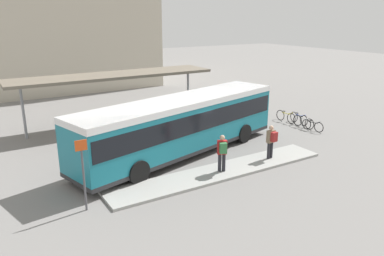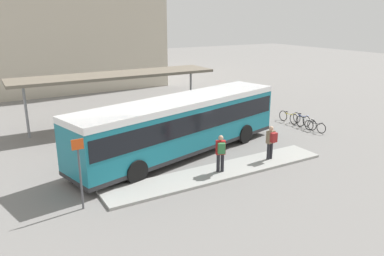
{
  "view_description": "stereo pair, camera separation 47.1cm",
  "coord_description": "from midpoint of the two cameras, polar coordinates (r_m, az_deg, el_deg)",
  "views": [
    {
      "loc": [
        -9.28,
        -16.17,
        7.09
      ],
      "look_at": [
        0.62,
        0.0,
        1.36
      ],
      "focal_mm": 35.0,
      "sensor_mm": 36.0,
      "label": 1
    },
    {
      "loc": [
        -8.87,
        -16.41,
        7.09
      ],
      "look_at": [
        0.62,
        0.0,
        1.36
      ],
      "focal_mm": 35.0,
      "sensor_mm": 36.0,
      "label": 2
    }
  ],
  "objects": [
    {
      "name": "bicycle_yellow",
      "position": [
        26.59,
        14.98,
        1.6
      ],
      "size": [
        0.48,
        1.74,
        0.75
      ],
      "rotation": [
        0.0,
        0.0,
        -1.54
      ],
      "color": "black",
      "rests_on": "ground_plane"
    },
    {
      "name": "station_building",
      "position": [
        43.17,
        -20.8,
        16.88
      ],
      "size": [
        19.73,
        15.37,
        15.84
      ],
      "color": "#BCB29E",
      "rests_on": "ground_plane"
    },
    {
      "name": "pedestrian_waiting",
      "position": [
        17.18,
        5.19,
        -3.56
      ],
      "size": [
        0.52,
        0.56,
        1.76
      ],
      "rotation": [
        0.0,
        0.0,
        1.16
      ],
      "color": "#232328",
      "rests_on": "curb_island"
    },
    {
      "name": "bicycle_blue",
      "position": [
        26.36,
        16.85,
        1.3
      ],
      "size": [
        0.48,
        1.7,
        0.73
      ],
      "rotation": [
        0.0,
        0.0,
        -1.67
      ],
      "color": "black",
      "rests_on": "ground_plane"
    },
    {
      "name": "curb_island",
      "position": [
        17.7,
        5.03,
        -6.65
      ],
      "size": [
        11.25,
        1.8,
        0.12
      ],
      "color": "#9E9E99",
      "rests_on": "ground_plane"
    },
    {
      "name": "ground_plane",
      "position": [
        19.95,
        -0.87,
        -4.01
      ],
      "size": [
        120.0,
        120.0,
        0.0
      ],
      "primitive_type": "plane",
      "color": "slate"
    },
    {
      "name": "bicycle_white",
      "position": [
        25.53,
        17.48,
        0.76
      ],
      "size": [
        0.48,
        1.72,
        0.74
      ],
      "rotation": [
        0.0,
        0.0,
        -1.53
      ],
      "color": "black",
      "rests_on": "ground_plane"
    },
    {
      "name": "station_shelter",
      "position": [
        25.08,
        -10.99,
        7.84
      ],
      "size": [
        13.26,
        2.91,
        3.44
      ],
      "color": "#706656",
      "rests_on": "ground_plane"
    },
    {
      "name": "platform_sign",
      "position": [
        14.48,
        -15.82,
        -6.32
      ],
      "size": [
        0.44,
        0.08,
        2.8
      ],
      "color": "#4C4C51",
      "rests_on": "ground_plane"
    },
    {
      "name": "pedestrian_companion",
      "position": [
        19.09,
        12.66,
        -1.87
      ],
      "size": [
        0.44,
        0.46,
        1.73
      ],
      "rotation": [
        0.0,
        0.0,
        1.66
      ],
      "color": "#232328",
      "rests_on": "curb_island"
    },
    {
      "name": "city_bus",
      "position": [
        19.4,
        -0.88,
        0.91
      ],
      "size": [
        12.71,
        5.63,
        3.03
      ],
      "rotation": [
        0.0,
        0.0,
        0.26
      ],
      "color": "#197284",
      "rests_on": "ground_plane"
    },
    {
      "name": "bicycle_black",
      "position": [
        25.01,
        18.76,
        0.23
      ],
      "size": [
        0.48,
        1.55,
        0.67
      ],
      "rotation": [
        0.0,
        0.0,
        -1.43
      ],
      "color": "black",
      "rests_on": "ground_plane"
    }
  ]
}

